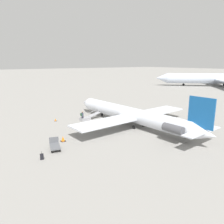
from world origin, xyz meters
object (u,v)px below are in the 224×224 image
(boarding_stairs, at_px, (87,118))
(suitcase, at_px, (42,157))
(airplane_main, at_px, (133,115))
(luggage_cart, at_px, (55,146))
(airplane_far_center, at_px, (219,78))
(passenger, at_px, (82,116))

(boarding_stairs, bearing_deg, suitcase, -139.36)
(suitcase, bearing_deg, airplane_main, -75.83)
(luggage_cart, bearing_deg, airplane_far_center, -57.06)
(passenger, bearing_deg, boarding_stairs, 11.73)
(boarding_stairs, distance_m, passenger, 1.28)
(suitcase, bearing_deg, airplane_far_center, -71.80)
(luggage_cart, bearing_deg, airplane_main, -65.52)
(airplane_far_center, distance_m, passenger, 74.27)
(boarding_stairs, xyz_separation_m, suitcase, (-11.46, 11.75, -0.03))
(passenger, height_order, suitcase, passenger)
(suitcase, bearing_deg, boarding_stairs, -45.70)
(airplane_far_center, height_order, passenger, airplane_far_center)
(airplane_main, relative_size, boarding_stairs, 6.98)
(boarding_stairs, distance_m, suitcase, 16.42)
(airplane_main, height_order, passenger, airplane_main)
(airplane_far_center, height_order, boarding_stairs, airplane_far_center)
(luggage_cart, xyz_separation_m, suitcase, (-1.83, 2.13, -0.13))
(airplane_far_center, distance_m, luggage_cart, 84.97)
(airplane_main, xyz_separation_m, passenger, (7.15, 5.25, -0.81))
(airplane_main, distance_m, airplane_far_center, 71.15)
(airplane_far_center, bearing_deg, airplane_main, 62.27)
(airplane_far_center, height_order, luggage_cart, airplane_far_center)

